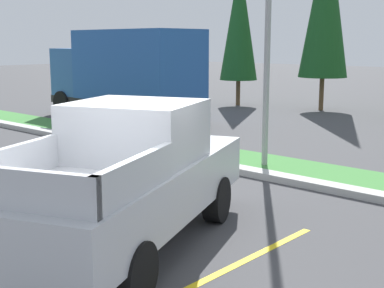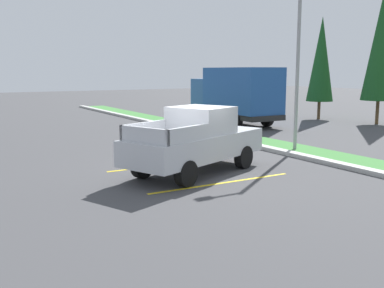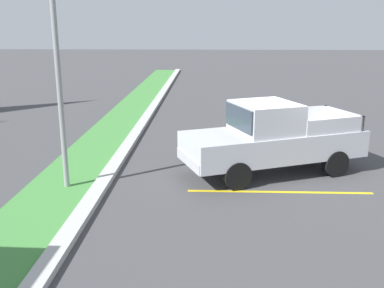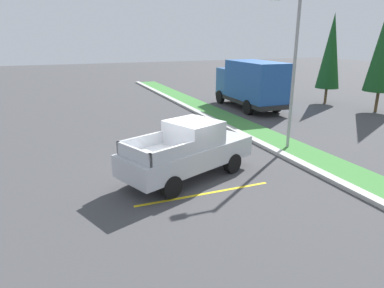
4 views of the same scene
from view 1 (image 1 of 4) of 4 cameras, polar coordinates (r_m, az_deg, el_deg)
The scene contains 9 objects.
ground_plane at distance 7.71m, azimuth -7.08°, elevation -11.80°, with size 120.00×120.00×0.00m, color #424244.
parking_line_near at distance 9.20m, azimuth -13.15°, elevation -8.20°, with size 0.12×4.80×0.01m, color yellow.
parking_line_far at distance 7.04m, azimuth 1.95°, elevation -13.96°, with size 0.12×4.80×0.01m, color yellow.
curb_strip at distance 11.41m, azimuth 12.26°, elevation -4.08°, with size 56.00×0.40×0.15m, color #B2B2AD.
grass_median at distance 12.36m, azimuth 14.81°, elevation -3.27°, with size 56.00×1.80×0.06m, color #42843D.
pickup_truck_main at distance 7.77m, azimuth -6.68°, elevation -3.52°, with size 3.71×5.54×2.10m.
cargo_truck_distant at distance 20.93m, azimuth -6.96°, elevation 7.64°, with size 6.85×2.63×3.40m.
street_light at distance 12.62m, azimuth 7.69°, elevation 14.78°, with size 0.24×1.49×6.62m.
cypress_tree_leftmost at distance 25.55m, azimuth 5.02°, elevation 12.95°, with size 1.75×1.75×6.72m.
Camera 1 is at (5.42, -4.62, 2.94)m, focal length 50.37 mm.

